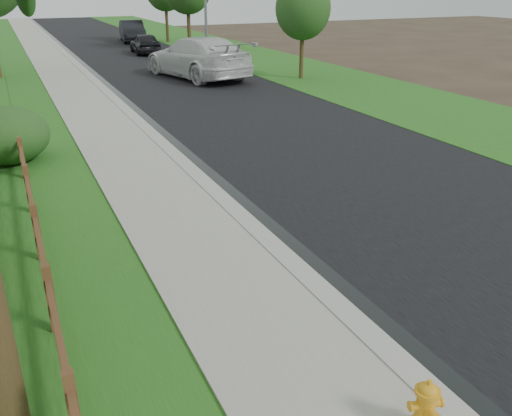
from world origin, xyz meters
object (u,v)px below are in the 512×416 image
white_suv (197,57)px  dark_car_mid (145,43)px  fire_hydrant (426,407)px  ranch_fence (43,259)px

white_suv → dark_car_mid: 11.12m
fire_hydrant → dark_car_mid: (5.65, 35.02, 0.31)m
fire_hydrant → white_suv: 24.57m
ranch_fence → dark_car_mid: bearing=73.1°
white_suv → dark_car_mid: (0.02, 11.11, -0.34)m
white_suv → dark_car_mid: white_suv is taller
ranch_fence → white_suv: size_ratio=2.38×
ranch_fence → white_suv: white_suv is taller
fire_hydrant → white_suv: (5.63, 23.91, 0.65)m
ranch_fence → dark_car_mid: dark_car_mid is taller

